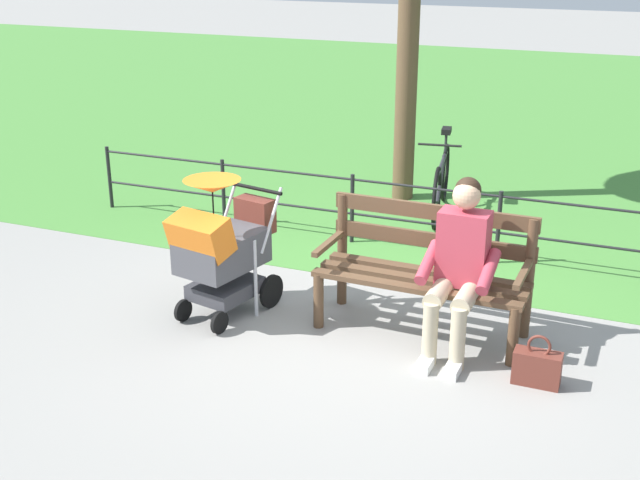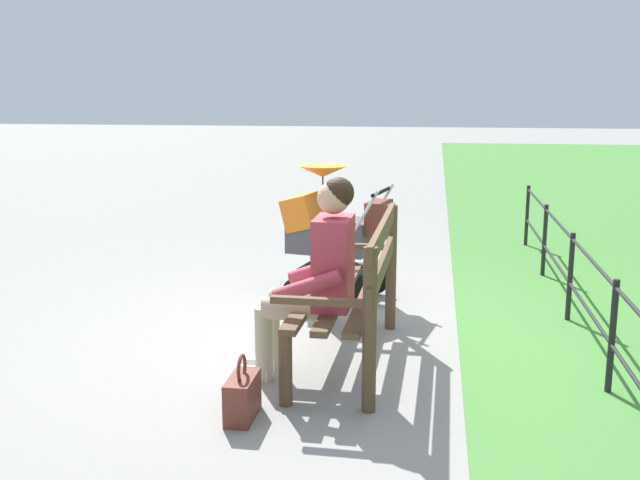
# 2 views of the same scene
# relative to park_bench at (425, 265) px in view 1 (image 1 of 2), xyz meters

# --- Properties ---
(ground_plane) EXTENTS (60.00, 60.00, 0.00)m
(ground_plane) POSITION_rel_park_bench_xyz_m (0.45, 0.12, -0.53)
(ground_plane) COLOR gray
(grass_lawn) EXTENTS (40.00, 16.00, 0.01)m
(grass_lawn) POSITION_rel_park_bench_xyz_m (0.45, -8.68, -0.52)
(grass_lawn) COLOR #478438
(grass_lawn) RESTS_ON ground
(park_bench) EXTENTS (1.61, 0.63, 0.96)m
(park_bench) POSITION_rel_park_bench_xyz_m (0.00, 0.00, 0.00)
(park_bench) COLOR brown
(park_bench) RESTS_ON ground
(person_on_bench) EXTENTS (0.54, 0.74, 1.28)m
(person_on_bench) POSITION_rel_park_bench_xyz_m (-0.30, 0.22, 0.15)
(person_on_bench) COLOR tan
(person_on_bench) RESTS_ON ground
(stroller) EXTENTS (0.67, 0.96, 1.15)m
(stroller) POSITION_rel_park_bench_xyz_m (1.54, 0.39, 0.07)
(stroller) COLOR black
(stroller) RESTS_ON ground
(handbag) EXTENTS (0.32, 0.14, 0.37)m
(handbag) POSITION_rel_park_bench_xyz_m (-0.95, 0.53, -0.40)
(handbag) COLOR brown
(handbag) RESTS_ON ground
(park_fence) EXTENTS (7.22, 0.04, 0.70)m
(park_fence) POSITION_rel_park_bench_xyz_m (0.45, -1.55, -0.11)
(park_fence) COLOR black
(park_fence) RESTS_ON ground
(bicycle) EXTENTS (0.44, 1.65, 0.89)m
(bicycle) POSITION_rel_park_bench_xyz_m (0.58, -2.76, -0.16)
(bicycle) COLOR black
(bicycle) RESTS_ON ground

